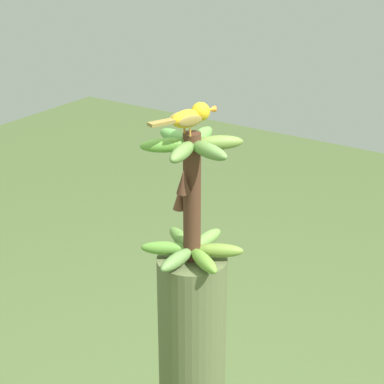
# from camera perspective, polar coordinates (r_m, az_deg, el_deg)

# --- Properties ---
(banana_bunch) EXTENTS (0.27, 0.25, 0.34)m
(banana_bunch) POSITION_cam_1_polar(r_m,az_deg,el_deg) (1.73, -0.05, -0.49)
(banana_bunch) COLOR #4C2D1E
(banana_bunch) RESTS_ON banana_tree
(perched_bird) EXTENTS (0.18, 0.09, 0.07)m
(perched_bird) POSITION_cam_1_polar(r_m,az_deg,el_deg) (1.64, -0.09, 6.29)
(perched_bird) COLOR #C68933
(perched_bird) RESTS_ON banana_bunch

